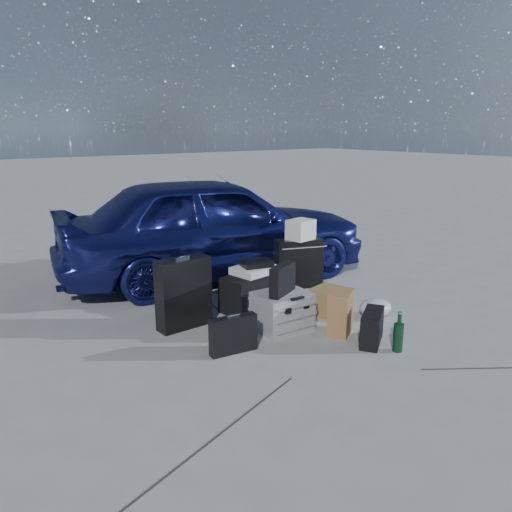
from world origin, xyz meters
The scene contains 16 objects.
ground centered at (0.00, 0.00, 0.00)m, with size 60.00×60.00×0.00m, color #A8A8A4.
car centered at (0.34, 2.40, 0.65)m, with size 1.54×3.82×1.30m, color navy.
pelican_case centered at (-0.09, 0.56, 0.18)m, with size 0.49×0.40×0.35m, color #9DA0A2.
laptop_bag centered at (-0.10, 0.54, 0.49)m, with size 0.37×0.09×0.28m, color black.
briefcase centered at (-0.75, 0.41, 0.16)m, with size 0.41×0.09×0.32m, color black.
suitcase_left centered at (-0.80, 1.16, 0.34)m, with size 0.52×0.19×0.67m, color black.
suitcase_right centered at (0.72, 1.23, 0.32)m, with size 0.53×0.19×0.64m, color black.
white_carton centered at (0.73, 1.22, 0.75)m, with size 0.28×0.22×0.22m, color silver.
duffel_bag centered at (0.05, 1.21, 0.18)m, with size 0.73×0.31×0.37m, color black.
flat_box_white centered at (0.07, 1.20, 0.40)m, with size 0.43×0.33×0.08m, color silver.
flat_box_black centered at (0.09, 1.18, 0.48)m, with size 0.30×0.22×0.07m, color black.
kraft_bag centered at (0.26, 0.15, 0.20)m, with size 0.30×0.18×0.41m, color olive.
cardboard_box centered at (0.54, 0.58, 0.13)m, with size 0.35×0.31×0.26m, color #9C7D44.
plastic_bag centered at (0.86, 0.23, 0.09)m, with size 0.33×0.29×0.19m, color silver.
messenger_bag centered at (0.33, -0.17, 0.14)m, with size 0.41×0.15×0.29m, color black.
green_bottle centered at (0.37, -0.41, 0.17)m, with size 0.09×0.09×0.34m, color black.
Camera 1 is at (-2.95, -2.79, 1.85)m, focal length 35.00 mm.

